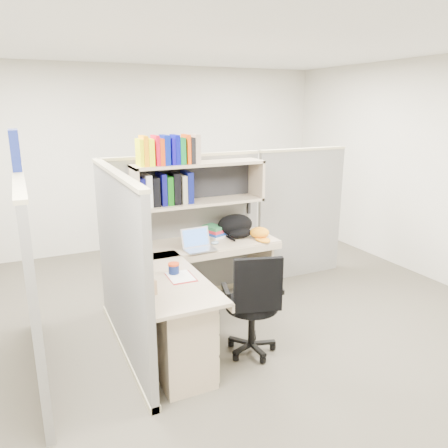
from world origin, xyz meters
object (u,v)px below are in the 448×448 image
backpack (237,226)px  task_chair (253,320)px  desk (189,310)px  laptop (199,240)px  snack_canister (174,268)px

backpack → task_chair: size_ratio=0.42×
desk → laptop: 0.83m
laptop → task_chair: task_chair is taller
laptop → backpack: backpack is taller
desk → snack_canister: bearing=116.1°
task_chair → backpack: bearing=69.7°
backpack → snack_canister: size_ratio=4.17×
task_chair → laptop: bearing=99.1°
laptop → snack_canister: bearing=-134.1°
desk → laptop: (0.36, 0.64, 0.40)m
snack_canister → backpack: bearing=37.3°
backpack → snack_canister: bearing=-127.8°
backpack → task_chair: bearing=-95.4°
desk → backpack: 1.36m
snack_canister → task_chair: (0.57, -0.38, -0.44)m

